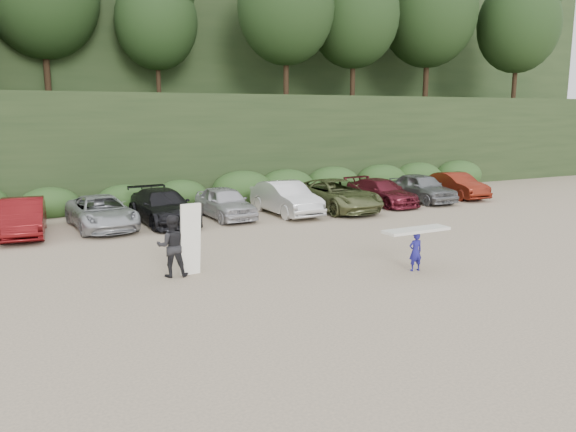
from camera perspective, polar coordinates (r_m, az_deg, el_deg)
ground at (r=17.09m, az=-1.13°, el=-6.45°), size 120.00×120.00×0.00m
hillside_backdrop at (r=51.52m, az=-19.74°, el=16.86°), size 90.00×41.50×28.00m
parked_cars at (r=25.66m, az=-15.29°, el=0.65°), size 39.61×6.55×1.62m
child_surfer at (r=18.22m, az=12.86°, el=-2.61°), size 2.30×0.69×1.37m
adult_surfer at (r=17.52m, az=-11.53°, el=-2.93°), size 1.42×0.95×2.27m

